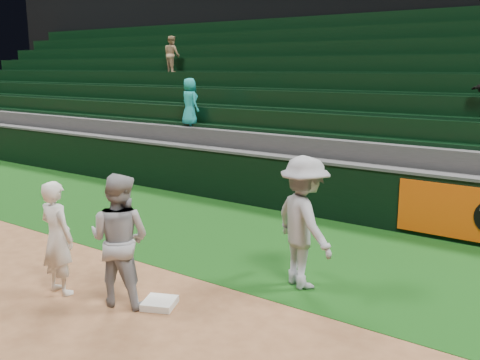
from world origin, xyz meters
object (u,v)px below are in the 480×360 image
first_baseman (57,238)px  base_coach (304,222)px  first_base (160,303)px  baserunner (120,239)px

first_baseman → base_coach: 3.55m
first_base → baserunner: (-0.51, -0.21, 0.87)m
baserunner → first_base: bearing=-175.0°
base_coach → first_baseman: bearing=69.6°
first_base → baserunner: size_ratio=0.23×
baserunner → first_baseman: bearing=-0.7°
baserunner → base_coach: base_coach is taller
first_baseman → baserunner: baserunner is taller
first_baseman → baserunner: bearing=-162.6°
first_baseman → baserunner: (0.99, 0.29, 0.09)m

